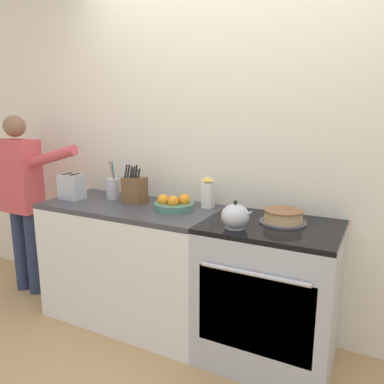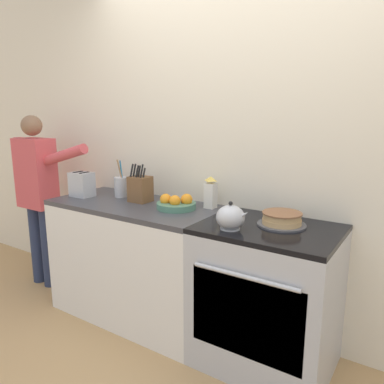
{
  "view_description": "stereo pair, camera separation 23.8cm",
  "coord_description": "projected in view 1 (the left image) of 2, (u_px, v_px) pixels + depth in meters",
  "views": [
    {
      "loc": [
        0.87,
        -1.79,
        1.53
      ],
      "look_at": [
        -0.2,
        0.27,
        1.03
      ],
      "focal_mm": 35.0,
      "sensor_mm": 36.0,
      "label": 1
    },
    {
      "loc": [
        1.08,
        -1.67,
        1.53
      ],
      "look_at": [
        -0.2,
        0.27,
        1.03
      ],
      "focal_mm": 35.0,
      "sensor_mm": 36.0,
      "label": 2
    }
  ],
  "objects": [
    {
      "name": "layer_cake",
      "position": [
        283.0,
        217.0,
        2.23
      ],
      "size": [
        0.28,
        0.28,
        0.08
      ],
      "color": "#4C4C51",
      "rests_on": "stove_range"
    },
    {
      "name": "milk_carton",
      "position": [
        208.0,
        193.0,
        2.57
      ],
      "size": [
        0.07,
        0.07,
        0.22
      ],
      "color": "white",
      "rests_on": "counter_cabinet"
    },
    {
      "name": "knife_block",
      "position": [
        135.0,
        190.0,
        2.7
      ],
      "size": [
        0.15,
        0.13,
        0.28
      ],
      "color": "brown",
      "rests_on": "counter_cabinet"
    },
    {
      "name": "fruit_bowl",
      "position": [
        174.0,
        204.0,
        2.54
      ],
      "size": [
        0.27,
        0.27,
        0.11
      ],
      "color": "#4C7F66",
      "rests_on": "counter_cabinet"
    },
    {
      "name": "counter_cabinet",
      "position": [
        132.0,
        262.0,
        2.77
      ],
      "size": [
        1.27,
        0.6,
        0.88
      ],
      "color": "white",
      "rests_on": "ground_plane"
    },
    {
      "name": "ground_plane",
      "position": [
        200.0,
        369.0,
        2.28
      ],
      "size": [
        16.0,
        16.0,
        0.0
      ],
      "primitive_type": "plane",
      "color": "tan"
    },
    {
      "name": "stove_range",
      "position": [
        268.0,
        293.0,
        2.3
      ],
      "size": [
        0.8,
        0.64,
        0.88
      ],
      "color": "#B7BABF",
      "rests_on": "ground_plane"
    },
    {
      "name": "toaster",
      "position": [
        72.0,
        187.0,
        2.83
      ],
      "size": [
        0.19,
        0.13,
        0.19
      ],
      "color": "#B7BABF",
      "rests_on": "counter_cabinet"
    },
    {
      "name": "wall_back",
      "position": [
        241.0,
        146.0,
        2.54
      ],
      "size": [
        8.0,
        0.04,
        2.6
      ],
      "color": "silver",
      "rests_on": "ground_plane"
    },
    {
      "name": "utensil_crock",
      "position": [
        113.0,
        188.0,
        2.84
      ],
      "size": [
        0.1,
        0.1,
        0.3
      ],
      "color": "#B7BABF",
      "rests_on": "counter_cabinet"
    },
    {
      "name": "tea_kettle",
      "position": [
        235.0,
        216.0,
        2.13
      ],
      "size": [
        0.2,
        0.16,
        0.16
      ],
      "color": "#B7BABF",
      "rests_on": "stove_range"
    },
    {
      "name": "person_baker",
      "position": [
        21.0,
        191.0,
        3.09
      ],
      "size": [
        0.89,
        0.2,
        1.5
      ],
      "rotation": [
        0.0,
        0.0,
        0.13
      ],
      "color": "#283351",
      "rests_on": "ground_plane"
    }
  ]
}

